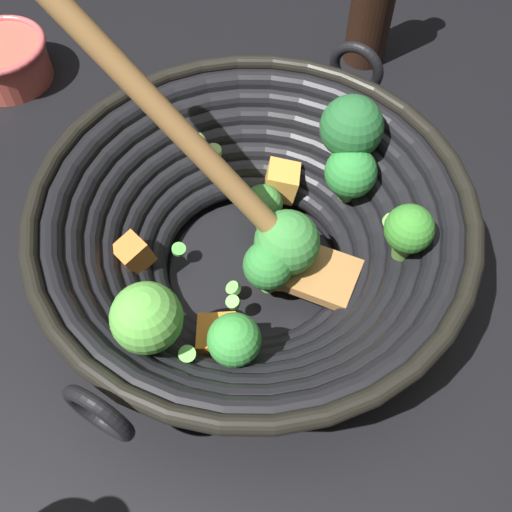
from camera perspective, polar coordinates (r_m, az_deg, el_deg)
ground_plane at (r=0.55m, az=-0.32°, el=-1.62°), size 4.00×4.00×0.00m
wok at (r=0.49m, az=-0.19°, el=2.41°), size 0.36×0.39×0.27m
prep_bowl at (r=0.76m, az=-22.90°, el=16.93°), size 0.10×0.10×0.05m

